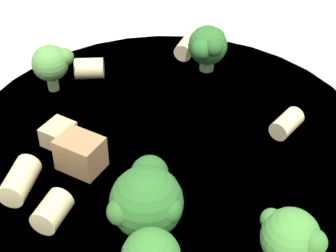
{
  "coord_description": "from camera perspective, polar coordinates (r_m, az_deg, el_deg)",
  "views": [
    {
      "loc": [
        0.27,
        -0.07,
        0.26
      ],
      "look_at": [
        0.0,
        0.0,
        0.04
      ],
      "focal_mm": 60.0,
      "sensor_mm": 36.0,
      "label": 1
    }
  ],
  "objects": [
    {
      "name": "ground_plane",
      "position": [
        0.38,
        0.0,
        -4.6
      ],
      "size": [
        2.0,
        2.0,
        0.0
      ],
      "primitive_type": "plane",
      "color": "#BCB29E"
    },
    {
      "name": "pasta_bowl",
      "position": [
        0.37,
        0.0,
        -2.64
      ],
      "size": [
        0.3,
        0.3,
        0.03
      ],
      "color": "silver",
      "rests_on": "ground_plane"
    },
    {
      "name": "broccoli_floret_0",
      "position": [
        0.41,
        -11.63,
        6.37
      ],
      "size": [
        0.03,
        0.03,
        0.04
      ],
      "color": "#9EC175",
      "rests_on": "pasta_bowl"
    },
    {
      "name": "broccoli_floret_2",
      "position": [
        0.42,
        4.08,
        8.12
      ],
      "size": [
        0.03,
        0.03,
        0.04
      ],
      "color": "#84AD60",
      "rests_on": "pasta_bowl"
    },
    {
      "name": "broccoli_floret_3",
      "position": [
        0.29,
        -2.14,
        -7.51
      ],
      "size": [
        0.05,
        0.04,
        0.04
      ],
      "color": "#9EC175",
      "rests_on": "pasta_bowl"
    },
    {
      "name": "broccoli_floret_4",
      "position": [
        0.28,
        12.39,
        -11.02
      ],
      "size": [
        0.03,
        0.03,
        0.04
      ],
      "color": "#84AD60",
      "rests_on": "pasta_bowl"
    },
    {
      "name": "rigatoni_0",
      "position": [
        0.45,
        2.09,
        8.19
      ],
      "size": [
        0.03,
        0.03,
        0.01
      ],
      "primitive_type": "cylinder",
      "rotation": [
        1.57,
        0.0,
        0.93
      ],
      "color": "beige",
      "rests_on": "pasta_bowl"
    },
    {
      "name": "rigatoni_1",
      "position": [
        0.34,
        -14.81,
        -5.38
      ],
      "size": [
        0.03,
        0.03,
        0.02
      ],
      "primitive_type": "cylinder",
      "rotation": [
        1.57,
        0.0,
        1.13
      ],
      "color": "beige",
      "rests_on": "pasta_bowl"
    },
    {
      "name": "rigatoni_2",
      "position": [
        0.31,
        -11.69,
        -8.47
      ],
      "size": [
        0.03,
        0.03,
        0.02
      ],
      "primitive_type": "cylinder",
      "rotation": [
        1.57,
        0.0,
        0.95
      ],
      "color": "beige",
      "rests_on": "pasta_bowl"
    },
    {
      "name": "rigatoni_3",
      "position": [
        0.37,
        11.96,
        0.24
      ],
      "size": [
        0.02,
        0.03,
        0.01
      ],
      "primitive_type": "cylinder",
      "rotation": [
        1.57,
        0.0,
        0.63
      ],
      "color": "beige",
      "rests_on": "pasta_bowl"
    },
    {
      "name": "rigatoni_4",
      "position": [
        0.42,
        -8.0,
        5.82
      ],
      "size": [
        0.02,
        0.02,
        0.02
      ],
      "primitive_type": "cylinder",
      "rotation": [
        1.57,
        0.0,
        2.94
      ],
      "color": "beige",
      "rests_on": "pasta_bowl"
    },
    {
      "name": "chicken_chunk_0",
      "position": [
        0.36,
        -11.06,
        -0.81
      ],
      "size": [
        0.03,
        0.03,
        0.01
      ],
      "primitive_type": "cube",
      "rotation": [
        0.0,
        0.0,
        2.34
      ],
      "color": "tan",
      "rests_on": "pasta_bowl"
    },
    {
      "name": "chicken_chunk_1",
      "position": [
        0.34,
        -8.88,
        -2.77
      ],
      "size": [
        0.03,
        0.03,
        0.02
      ],
      "primitive_type": "cube",
      "rotation": [
        0.0,
        0.0,
        0.79
      ],
      "color": "#A87A4C",
      "rests_on": "pasta_bowl"
    }
  ]
}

